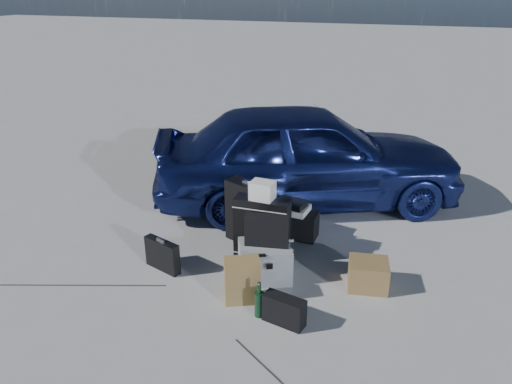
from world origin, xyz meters
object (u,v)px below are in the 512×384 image
cardboard_box (368,274)px  green_bottle (259,300)px  car (307,154)px  pelican_case (265,261)px  duffel_bag (291,223)px  suitcase_right (262,229)px  briefcase (162,255)px  suitcase_left (249,214)px

cardboard_box → green_bottle: green_bottle is taller
car → pelican_case: 1.94m
cardboard_box → green_bottle: bearing=-138.3°
duffel_bag → green_bottle: (0.12, -1.52, 0.01)m
duffel_bag → green_bottle: green_bottle is taller
green_bottle → car: bearing=94.0°
suitcase_right → cardboard_box: bearing=-11.1°
suitcase_right → green_bottle: bearing=-74.6°
pelican_case → cardboard_box: (0.97, 0.15, -0.04)m
car → suitcase_right: (-0.10, -1.54, -0.31)m
briefcase → suitcase_right: suitcase_right is taller
briefcase → suitcase_right: size_ratio=0.61×
car → green_bottle: 2.53m
green_bottle → suitcase_right: bearing=106.4°
suitcase_right → pelican_case: bearing=-69.0°
suitcase_left → suitcase_right: size_ratio=1.04×
briefcase → cardboard_box: (1.99, 0.33, -0.02)m
pelican_case → cardboard_box: bearing=-15.7°
duffel_bag → suitcase_left: bearing=-139.6°
duffel_bag → pelican_case: bearing=-88.4°
pelican_case → suitcase_left: bearing=97.2°
pelican_case → briefcase: size_ratio=1.18×
duffel_bag → suitcase_right: bearing=-102.5°
pelican_case → green_bottle: pelican_case is taller
cardboard_box → briefcase: bearing=-170.6°
pelican_case → suitcase_right: bearing=87.5°
car → briefcase: car is taller
duffel_bag → green_bottle: size_ratio=1.86×
briefcase → duffel_bag: 1.51m
car → green_bottle: size_ratio=11.82×
suitcase_left → cardboard_box: suitcase_left is taller
pelican_case → green_bottle: 0.61m
pelican_case → green_bottle: size_ratio=1.51×
suitcase_left → duffel_bag: bearing=62.1°
briefcase → green_bottle: size_ratio=1.28×
car → suitcase_right: bearing=152.0°
car → pelican_case: bearing=156.9°
pelican_case → duffel_bag: size_ratio=0.81×
suitcase_left → suitcase_right: (0.24, -0.27, -0.01)m
briefcase → suitcase_right: (0.88, 0.53, 0.18)m
pelican_case → suitcase_left: suitcase_left is taller
suitcase_left → cardboard_box: (1.35, -0.47, -0.22)m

